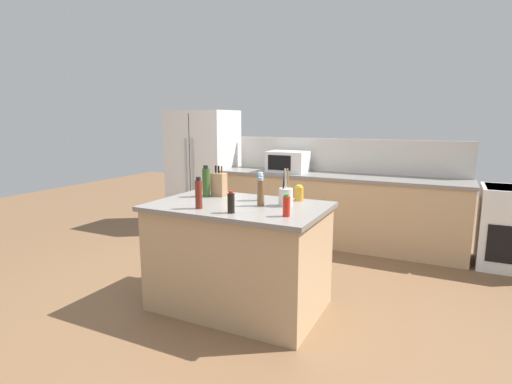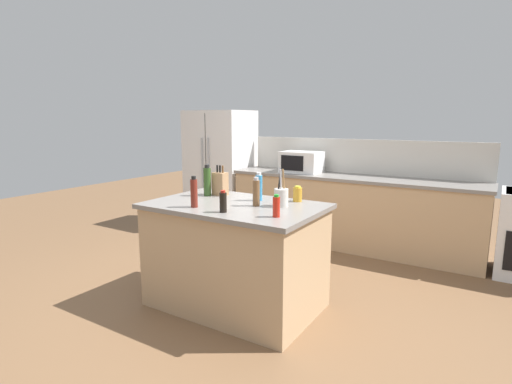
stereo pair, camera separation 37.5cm
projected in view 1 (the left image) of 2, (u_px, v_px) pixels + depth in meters
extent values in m
plane|color=brown|center=(239.00, 305.00, 3.62)|extent=(14.00, 14.00, 0.00)
cube|color=tan|center=(337.00, 211.00, 5.35)|extent=(3.21, 0.62, 0.90)
cube|color=gray|center=(338.00, 176.00, 5.27)|extent=(3.25, 0.66, 0.04)
cube|color=beige|center=(344.00, 156.00, 5.50)|extent=(3.21, 0.03, 0.46)
cube|color=tan|center=(239.00, 258.00, 3.54)|extent=(1.44, 0.90, 0.90)
cube|color=gray|center=(238.00, 206.00, 3.45)|extent=(1.50, 0.96, 0.04)
cube|color=white|center=(204.00, 169.00, 6.24)|extent=(0.96, 0.72, 1.79)
cube|color=#2D2D2D|center=(190.00, 172.00, 5.92)|extent=(0.01, 0.00, 1.70)
cylinder|color=#ADB2B7|center=(186.00, 171.00, 5.93)|extent=(0.02, 0.02, 0.99)
cylinder|color=#ADB2B7|center=(193.00, 172.00, 5.88)|extent=(0.02, 0.02, 0.99)
cube|color=white|center=(288.00, 162.00, 5.55)|extent=(0.53, 0.38, 0.29)
cube|color=black|center=(279.00, 163.00, 5.40)|extent=(0.33, 0.01, 0.20)
cube|color=#A87C54|center=(219.00, 184.00, 3.81)|extent=(0.13, 0.10, 0.22)
cylinder|color=black|center=(216.00, 169.00, 3.80)|extent=(0.02, 0.02, 0.07)
cylinder|color=black|center=(219.00, 169.00, 3.79)|extent=(0.02, 0.02, 0.07)
cylinder|color=brown|center=(222.00, 170.00, 3.77)|extent=(0.02, 0.02, 0.07)
cylinder|color=beige|center=(286.00, 197.00, 3.37)|extent=(0.12, 0.12, 0.15)
cylinder|color=olive|center=(288.00, 179.00, 3.35)|extent=(0.01, 0.05, 0.18)
cylinder|color=black|center=(284.00, 179.00, 3.36)|extent=(0.01, 0.05, 0.18)
cylinder|color=#B2B2B7|center=(285.00, 179.00, 3.33)|extent=(0.01, 0.03, 0.18)
cylinder|color=red|center=(286.00, 206.00, 3.01)|extent=(0.06, 0.06, 0.15)
cylinder|color=green|center=(287.00, 195.00, 2.99)|extent=(0.04, 0.04, 0.02)
cylinder|color=brown|center=(261.00, 193.00, 3.37)|extent=(0.06, 0.06, 0.22)
cylinder|color=#B2B2B7|center=(261.00, 179.00, 3.35)|extent=(0.04, 0.04, 0.03)
cylinder|color=#3384BC|center=(261.00, 188.00, 3.59)|extent=(0.06, 0.06, 0.23)
cylinder|color=white|center=(261.00, 174.00, 3.57)|extent=(0.04, 0.04, 0.03)
cylinder|color=maroon|center=(199.00, 195.00, 3.26)|extent=(0.06, 0.06, 0.23)
cylinder|color=black|center=(198.00, 179.00, 3.24)|extent=(0.04, 0.04, 0.03)
cylinder|color=#2D4C1E|center=(206.00, 183.00, 3.76)|extent=(0.07, 0.07, 0.27)
cylinder|color=black|center=(206.00, 167.00, 3.74)|extent=(0.05, 0.05, 0.03)
cylinder|color=gold|center=(299.00, 194.00, 3.59)|extent=(0.08, 0.08, 0.13)
cylinder|color=gold|center=(299.00, 186.00, 3.58)|extent=(0.05, 0.05, 0.02)
cylinder|color=black|center=(231.00, 203.00, 3.12)|extent=(0.06, 0.06, 0.16)
cylinder|color=#B22319|center=(231.00, 192.00, 3.10)|extent=(0.04, 0.04, 0.02)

